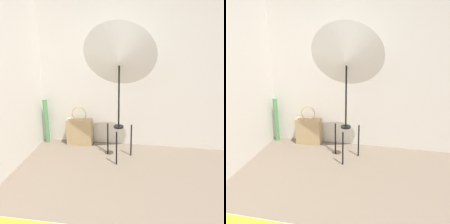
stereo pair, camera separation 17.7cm
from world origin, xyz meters
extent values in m
cube|color=silver|center=(0.00, 2.59, 1.30)|extent=(8.00, 0.05, 2.60)
cylinder|color=black|center=(-0.19, 1.90, 0.23)|extent=(0.02, 0.02, 0.46)
cylinder|color=black|center=(-0.36, 2.19, 0.23)|extent=(0.02, 0.02, 0.46)
cylinder|color=black|center=(-0.03, 2.19, 0.23)|extent=(0.02, 0.02, 0.46)
cylinder|color=black|center=(-0.19, 2.09, 0.46)|extent=(0.13, 0.13, 0.02)
cylinder|color=black|center=(-0.19, 2.09, 0.91)|extent=(0.02, 0.02, 0.91)
cone|color=white|center=(-0.19, 2.09, 1.37)|extent=(0.94, 0.58, 0.89)
cube|color=tan|center=(-0.84, 2.45, 0.20)|extent=(0.38, 0.15, 0.40)
torus|color=tan|center=(-0.84, 2.45, 0.49)|extent=(0.22, 0.01, 0.22)
cylinder|color=#56995B|center=(-1.37, 2.44, 0.35)|extent=(0.07, 0.07, 0.69)
camera|label=1|loc=(0.24, -1.16, 1.72)|focal=42.00mm
camera|label=2|loc=(0.41, -1.13, 1.72)|focal=42.00mm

